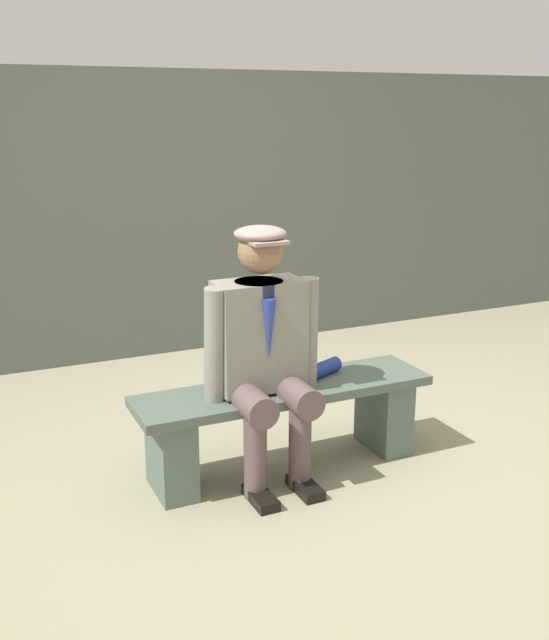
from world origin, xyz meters
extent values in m
plane|color=gray|center=(0.00, 0.00, 0.00)|extent=(30.00, 30.00, 0.00)
cube|color=#4C5A50|center=(0.00, 0.00, 0.43)|extent=(1.52, 0.39, 0.05)
cube|color=#526459|center=(-0.60, 0.00, 0.20)|extent=(0.17, 0.33, 0.40)
cube|color=#526459|center=(0.60, 0.00, 0.20)|extent=(0.17, 0.33, 0.40)
cube|color=gray|center=(0.14, 0.00, 0.73)|extent=(0.43, 0.23, 0.54)
cylinder|color=#1E2338|center=(0.14, 0.00, 0.97)|extent=(0.23, 0.23, 0.06)
cone|color=navy|center=(0.14, 0.12, 0.79)|extent=(0.07, 0.07, 0.29)
sphere|color=#8C664C|center=(0.14, 0.02, 1.15)|extent=(0.21, 0.21, 0.21)
ellipsoid|color=gray|center=(0.14, 0.02, 1.23)|extent=(0.25, 0.25, 0.08)
cube|color=gray|center=(0.14, 0.12, 1.20)|extent=(0.17, 0.10, 0.02)
cylinder|color=#5A4A49|center=(0.02, 0.11, 0.46)|extent=(0.15, 0.44, 0.15)
cylinder|color=#5A4A49|center=(0.02, 0.22, 0.23)|extent=(0.11, 0.11, 0.46)
cube|color=black|center=(0.02, 0.28, 0.03)|extent=(0.10, 0.24, 0.05)
cylinder|color=gray|center=(-0.11, 0.04, 0.72)|extent=(0.10, 0.11, 0.56)
cylinder|color=#5A4A49|center=(0.25, 0.11, 0.46)|extent=(0.15, 0.44, 0.15)
cylinder|color=#5A4A49|center=(0.25, 0.22, 0.23)|extent=(0.11, 0.11, 0.46)
cube|color=black|center=(0.25, 0.28, 0.03)|extent=(0.10, 0.24, 0.05)
cylinder|color=gray|center=(0.38, 0.04, 0.72)|extent=(0.11, 0.14, 0.56)
cylinder|color=navy|center=(-0.25, -0.06, 0.49)|extent=(0.23, 0.16, 0.07)
cube|color=#535D54|center=(0.00, -2.19, 1.03)|extent=(12.00, 0.24, 2.06)
camera|label=1|loc=(1.51, 3.16, 1.79)|focal=41.90mm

